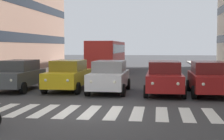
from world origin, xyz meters
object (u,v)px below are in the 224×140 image
car_2 (109,76)px  car_3 (68,75)px  bus_behind_traffic (107,53)px  car_0 (209,78)px  car_4 (18,75)px  car_1 (164,77)px

car_2 → car_3: 2.48m
car_2 → bus_behind_traffic: size_ratio=0.42×
car_0 → car_4: size_ratio=1.00×
car_0 → car_4: 10.52m
car_0 → car_2: (5.22, -0.36, 0.00)m
car_1 → car_4: same height
car_2 → bus_behind_traffic: 15.71m
car_2 → car_3: same height
car_0 → car_1: size_ratio=1.00×
car_1 → bus_behind_traffic: size_ratio=0.42×
car_2 → car_3: bearing=-11.3°
car_2 → car_3: size_ratio=1.00×
car_0 → car_2: bearing=-3.9°
car_0 → bus_behind_traffic: bus_behind_traffic is taller
car_1 → car_3: 5.45m
car_0 → car_4: bearing=-3.1°
car_2 → bus_behind_traffic: (2.43, -15.49, 0.97)m
car_0 → car_1: (2.27, -0.03, 0.00)m
car_4 → bus_behind_traffic: bearing=-100.6°
car_1 → bus_behind_traffic: bearing=-71.2°
bus_behind_traffic → car_4: bearing=79.4°
car_1 → bus_behind_traffic: bus_behind_traffic is taller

